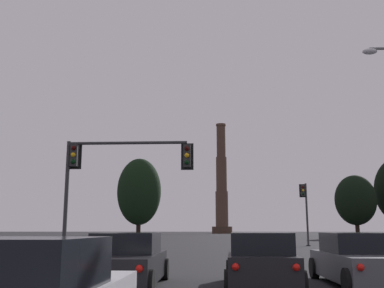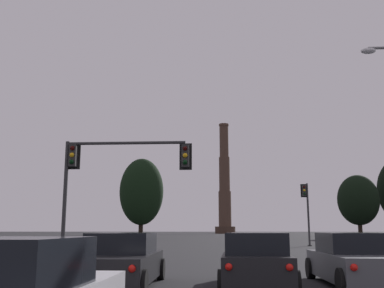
# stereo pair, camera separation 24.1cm
# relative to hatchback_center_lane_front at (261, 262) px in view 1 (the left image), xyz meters

# --- Properties ---
(hatchback_center_lane_front) EXTENTS (2.05, 4.16, 1.44)m
(hatchback_center_lane_front) POSITION_rel_hatchback_center_lane_front_xyz_m (0.00, 0.00, 0.00)
(hatchback_center_lane_front) COLOR black
(hatchback_center_lane_front) RESTS_ON ground_plane
(sedan_left_lane_front) EXTENTS (2.05, 4.73, 1.43)m
(sedan_left_lane_front) POSITION_rel_hatchback_center_lane_front_xyz_m (-3.63, -0.09, 0.00)
(sedan_left_lane_front) COLOR black
(sedan_left_lane_front) RESTS_ON ground_plane
(sedan_right_lane_front) EXTENTS (1.99, 4.71, 1.43)m
(sedan_right_lane_front) POSITION_rel_hatchback_center_lane_front_xyz_m (2.78, 0.53, 0.00)
(sedan_right_lane_front) COLOR #4C4F54
(sedan_right_lane_front) RESTS_ON ground_plane
(traffic_light_far_right) EXTENTS (0.78, 0.50, 5.80)m
(traffic_light_far_right) POSITION_rel_hatchback_center_lane_front_xyz_m (7.22, 30.47, 3.14)
(traffic_light_far_right) COLOR #2D2D30
(traffic_light_far_right) RESTS_ON ground_plane
(traffic_light_overhead_left) EXTENTS (6.05, 0.50, 5.59)m
(traffic_light_overhead_left) POSITION_rel_hatchback_center_lane_front_xyz_m (-6.04, 7.90, 3.64)
(traffic_light_overhead_left) COLOR #2D2D30
(traffic_light_overhead_left) RESTS_ON ground_plane
(smokestack) EXTENTS (7.32, 7.32, 40.52)m
(smokestack) POSITION_rel_hatchback_center_lane_front_xyz_m (1.14, 152.63, 15.25)
(smokestack) COLOR #3C2B22
(smokestack) RESTS_ON ground_plane
(treeline_right_mid) EXTENTS (7.01, 6.31, 10.79)m
(treeline_right_mid) POSITION_rel_hatchback_center_lane_front_xyz_m (22.96, 66.65, 5.81)
(treeline_right_mid) COLOR black
(treeline_right_mid) RESTS_ON ground_plane
(treeline_far_left) EXTENTS (7.98, 7.18, 14.34)m
(treeline_far_left) POSITION_rel_hatchback_center_lane_front_xyz_m (-15.06, 68.80, 7.62)
(treeline_far_left) COLOR black
(treeline_far_left) RESTS_ON ground_plane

